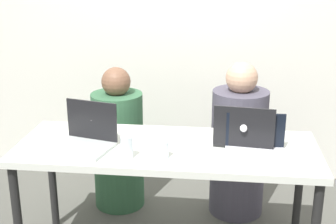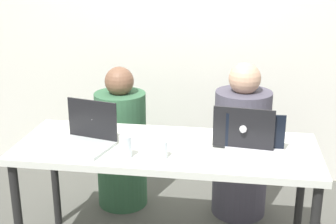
{
  "view_description": "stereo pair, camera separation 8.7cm",
  "coord_description": "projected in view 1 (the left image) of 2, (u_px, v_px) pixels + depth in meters",
  "views": [
    {
      "loc": [
        0.29,
        -2.43,
        1.76
      ],
      "look_at": [
        0.0,
        0.06,
        0.92
      ],
      "focal_mm": 50.0,
      "sensor_mm": 36.0,
      "label": 1
    },
    {
      "loc": [
        0.38,
        -2.42,
        1.76
      ],
      "look_at": [
        0.0,
        0.06,
        0.92
      ],
      "focal_mm": 50.0,
      "sensor_mm": 36.0,
      "label": 2
    }
  ],
  "objects": [
    {
      "name": "desk",
      "position": [
        167.0,
        157.0,
        2.67
      ],
      "size": [
        1.7,
        0.65,
        0.74
      ],
      "color": "silver",
      "rests_on": "ground"
    },
    {
      "name": "laptop_front_right",
      "position": [
        256.0,
        146.0,
        2.52
      ],
      "size": [
        0.33,
        0.25,
        0.21
      ],
      "rotation": [
        0.0,
        0.0,
        0.03
      ],
      "color": "silver",
      "rests_on": "desk"
    },
    {
      "name": "water_glass_center",
      "position": [
        162.0,
        150.0,
        2.48
      ],
      "size": [
        0.06,
        0.06,
        0.09
      ],
      "color": "silver",
      "rests_on": "desk"
    },
    {
      "name": "person_on_left",
      "position": [
        118.0,
        146.0,
        3.38
      ],
      "size": [
        0.4,
        0.4,
        1.04
      ],
      "rotation": [
        0.0,
        0.0,
        3.24
      ],
      "color": "#305C3D",
      "rests_on": "ground"
    },
    {
      "name": "water_glass_left",
      "position": [
        127.0,
        149.0,
        2.47
      ],
      "size": [
        0.07,
        0.07,
        0.12
      ],
      "color": "silver",
      "rests_on": "desk"
    },
    {
      "name": "laptop_front_left",
      "position": [
        85.0,
        138.0,
        2.61
      ],
      "size": [
        0.37,
        0.33,
        0.25
      ],
      "rotation": [
        0.0,
        0.0,
        -0.25
      ],
      "color": "#AEB5B2",
      "rests_on": "desk"
    },
    {
      "name": "laptop_back_right",
      "position": [
        244.0,
        136.0,
        2.65
      ],
      "size": [
        0.36,
        0.3,
        0.25
      ],
      "rotation": [
        0.0,
        0.0,
        3.03
      ],
      "color": "#353638",
      "rests_on": "desk"
    },
    {
      "name": "back_wall",
      "position": [
        186.0,
        14.0,
        3.67
      ],
      "size": [
        4.5,
        0.1,
        2.67
      ],
      "primitive_type": "cube",
      "color": "silver",
      "rests_on": "ground"
    },
    {
      "name": "person_on_right",
      "position": [
        238.0,
        148.0,
        3.27
      ],
      "size": [
        0.46,
        0.46,
        1.1
      ],
      "rotation": [
        0.0,
        0.0,
        3.38
      ],
      "color": "#464351",
      "rests_on": "ground"
    }
  ]
}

